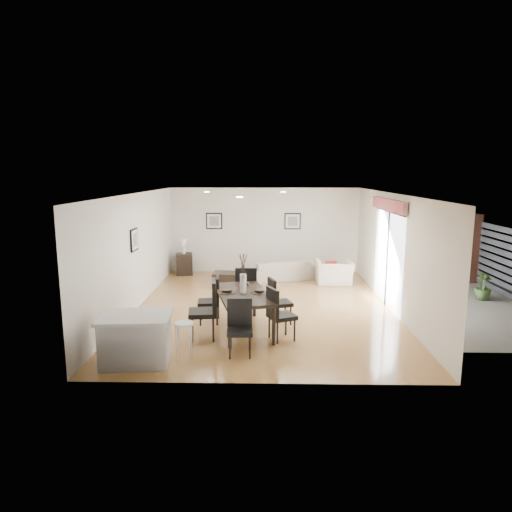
{
  "coord_description": "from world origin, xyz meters",
  "views": [
    {
      "loc": [
        0.05,
        -10.49,
        3.17
      ],
      "look_at": [
        -0.19,
        0.4,
        1.17
      ],
      "focal_mm": 32.0,
      "sensor_mm": 36.0,
      "label": 1
    }
  ],
  "objects_px": {
    "coffee_table": "(231,279)",
    "bar_stool": "(184,328)",
    "dining_chair_head": "(240,324)",
    "armchair": "(334,272)",
    "sofa": "(279,270)",
    "dining_table": "(243,297)",
    "side_table": "(184,264)",
    "dining_chair_wnear": "(207,306)",
    "dining_chair_foot": "(246,288)",
    "dining_chair_wfar": "(213,297)",
    "kitchen_island": "(136,338)",
    "dining_chair_efar": "(277,299)",
    "dining_chair_enear": "(278,311)"
  },
  "relations": [
    {
      "from": "dining_chair_foot",
      "to": "bar_stool",
      "type": "bearing_deg",
      "value": 68.78
    },
    {
      "from": "dining_table",
      "to": "armchair",
      "type": "bearing_deg",
      "value": 46.02
    },
    {
      "from": "dining_table",
      "to": "dining_chair_enear",
      "type": "relative_size",
      "value": 2.01
    },
    {
      "from": "dining_chair_efar",
      "to": "dining_chair_head",
      "type": "height_order",
      "value": "dining_chair_efar"
    },
    {
      "from": "sofa",
      "to": "bar_stool",
      "type": "distance_m",
      "value": 6.33
    },
    {
      "from": "dining_table",
      "to": "dining_chair_efar",
      "type": "xyz_separation_m",
      "value": [
        0.68,
        0.45,
        -0.16
      ]
    },
    {
      "from": "dining_chair_efar",
      "to": "side_table",
      "type": "relative_size",
      "value": 1.48
    },
    {
      "from": "side_table",
      "to": "bar_stool",
      "type": "distance_m",
      "value": 6.87
    },
    {
      "from": "dining_chair_head",
      "to": "sofa",
      "type": "bearing_deg",
      "value": 78.1
    },
    {
      "from": "dining_chair_enear",
      "to": "side_table",
      "type": "height_order",
      "value": "dining_chair_enear"
    },
    {
      "from": "dining_chair_wfar",
      "to": "dining_chair_head",
      "type": "height_order",
      "value": "dining_chair_wfar"
    },
    {
      "from": "bar_stool",
      "to": "coffee_table",
      "type": "bearing_deg",
      "value": 85.96
    },
    {
      "from": "dining_chair_wnear",
      "to": "dining_chair_efar",
      "type": "height_order",
      "value": "dining_chair_wnear"
    },
    {
      "from": "dining_chair_foot",
      "to": "dining_chair_wfar",
      "type": "bearing_deg",
      "value": 42.67
    },
    {
      "from": "dining_table",
      "to": "dining_chair_efar",
      "type": "relative_size",
      "value": 2.1
    },
    {
      "from": "dining_chair_enear",
      "to": "dining_chair_head",
      "type": "distance_m",
      "value": 0.96
    },
    {
      "from": "dining_chair_enear",
      "to": "coffee_table",
      "type": "distance_m",
      "value": 4.4
    },
    {
      "from": "dining_chair_wfar",
      "to": "dining_chair_efar",
      "type": "xyz_separation_m",
      "value": [
        1.36,
        -0.03,
        -0.01
      ]
    },
    {
      "from": "dining_chair_wnear",
      "to": "dining_chair_enear",
      "type": "relative_size",
      "value": 1.12
    },
    {
      "from": "dining_chair_wnear",
      "to": "side_table",
      "type": "height_order",
      "value": "dining_chair_wnear"
    },
    {
      "from": "dining_chair_foot",
      "to": "coffee_table",
      "type": "height_order",
      "value": "dining_chair_foot"
    },
    {
      "from": "dining_chair_efar",
      "to": "kitchen_island",
      "type": "xyz_separation_m",
      "value": [
        -2.42,
        -2.05,
        -0.13
      ]
    },
    {
      "from": "dining_chair_foot",
      "to": "side_table",
      "type": "bearing_deg",
      "value": -64.8
    },
    {
      "from": "side_table",
      "to": "bar_stool",
      "type": "bearing_deg",
      "value": -79.93
    },
    {
      "from": "side_table",
      "to": "kitchen_island",
      "type": "height_order",
      "value": "kitchen_island"
    },
    {
      "from": "dining_chair_enear",
      "to": "bar_stool",
      "type": "distance_m",
      "value": 1.93
    },
    {
      "from": "dining_chair_foot",
      "to": "side_table",
      "type": "xyz_separation_m",
      "value": [
        -2.12,
        3.98,
        -0.27
      ]
    },
    {
      "from": "dining_chair_wfar",
      "to": "dining_table",
      "type": "bearing_deg",
      "value": 48.62
    },
    {
      "from": "sofa",
      "to": "kitchen_island",
      "type": "relative_size",
      "value": 1.69
    },
    {
      "from": "armchair",
      "to": "dining_chair_wfar",
      "type": "xyz_separation_m",
      "value": [
        -3.09,
        -3.55,
        0.23
      ]
    },
    {
      "from": "dining_chair_head",
      "to": "armchair",
      "type": "bearing_deg",
      "value": 61.7
    },
    {
      "from": "bar_stool",
      "to": "sofa",
      "type": "bearing_deg",
      "value": 73.86
    },
    {
      "from": "dining_chair_wnear",
      "to": "kitchen_island",
      "type": "distance_m",
      "value": 1.57
    },
    {
      "from": "coffee_table",
      "to": "dining_chair_head",
      "type": "bearing_deg",
      "value": -80.46
    },
    {
      "from": "coffee_table",
      "to": "bar_stool",
      "type": "height_order",
      "value": "bar_stool"
    },
    {
      "from": "dining_chair_head",
      "to": "dining_chair_foot",
      "type": "xyz_separation_m",
      "value": [
        0.01,
        2.37,
        0.05
      ]
    },
    {
      "from": "armchair",
      "to": "dining_chair_foot",
      "type": "relative_size",
      "value": 0.96
    },
    {
      "from": "dining_table",
      "to": "dining_chair_wnear",
      "type": "bearing_deg",
      "value": -158.11
    },
    {
      "from": "armchair",
      "to": "dining_chair_wnear",
      "type": "height_order",
      "value": "dining_chair_wnear"
    },
    {
      "from": "dining_table",
      "to": "dining_chair_head",
      "type": "distance_m",
      "value": 1.2
    },
    {
      "from": "kitchen_island",
      "to": "bar_stool",
      "type": "height_order",
      "value": "kitchen_island"
    },
    {
      "from": "dining_table",
      "to": "dining_chair_wfar",
      "type": "distance_m",
      "value": 0.85
    },
    {
      "from": "dining_chair_head",
      "to": "kitchen_island",
      "type": "distance_m",
      "value": 1.78
    },
    {
      "from": "dining_chair_enear",
      "to": "sofa",
      "type": "bearing_deg",
      "value": -26.4
    },
    {
      "from": "dining_table",
      "to": "side_table",
      "type": "height_order",
      "value": "dining_table"
    },
    {
      "from": "armchair",
      "to": "coffee_table",
      "type": "xyz_separation_m",
      "value": [
        -2.96,
        -0.34,
        -0.14
      ]
    },
    {
      "from": "sofa",
      "to": "dining_chair_wnear",
      "type": "bearing_deg",
      "value": 51.33
    },
    {
      "from": "armchair",
      "to": "coffee_table",
      "type": "bearing_deg",
      "value": 6.55
    },
    {
      "from": "dining_table",
      "to": "dining_chair_efar",
      "type": "bearing_deg",
      "value": 20.49
    },
    {
      "from": "coffee_table",
      "to": "bar_stool",
      "type": "relative_size",
      "value": 1.39
    }
  ]
}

